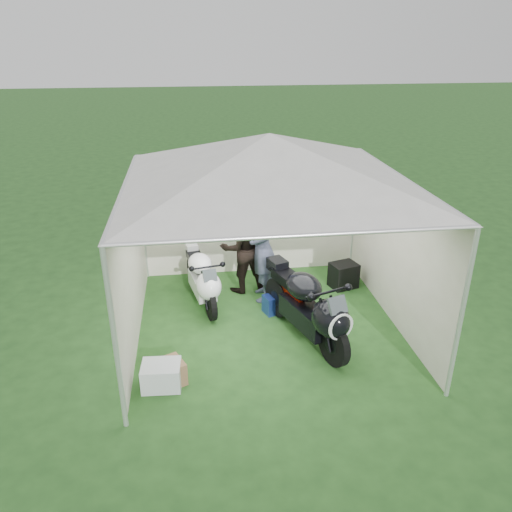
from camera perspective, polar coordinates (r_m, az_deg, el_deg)
The scene contains 10 objects.
ground at distance 8.01m, azimuth 1.31°, elevation -7.76°, with size 80.00×80.00×0.00m, color #20461A.
canopy_tent at distance 7.04m, azimuth 1.46°, elevation 10.51°, with size 5.66×5.66×3.00m.
motorcycle_white at distance 8.40m, azimuth -6.14°, elevation -2.49°, with size 0.62×1.77×0.88m.
motorcycle_black at distance 7.34m, azimuth 6.13°, elevation -5.75°, with size 1.00×2.07×1.06m.
paddock_stand at distance 8.28m, azimuth 2.31°, elevation -5.42°, with size 0.41×0.25×0.30m, color #2744BB.
person_dark_jacket at distance 8.69m, azimuth -1.58°, elevation 0.98°, with size 0.80×0.62×1.64m, color black.
person_blue_jacket at distance 8.36m, azimuth 0.82°, elevation 0.95°, with size 0.69×0.45×1.89m, color slate.
equipment_box at distance 9.16m, azimuth 9.97°, elevation -2.18°, with size 0.46×0.37×0.46m, color black.
crate_0 at distance 6.77m, azimuth -10.74°, elevation -13.26°, with size 0.50×0.39×0.33m, color silver.
crate_1 at distance 6.81m, azimuth -9.83°, elevation -12.98°, with size 0.36×0.36×0.32m, color #876142.
Camera 1 is at (-1.09, -6.72, 4.22)m, focal length 35.00 mm.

